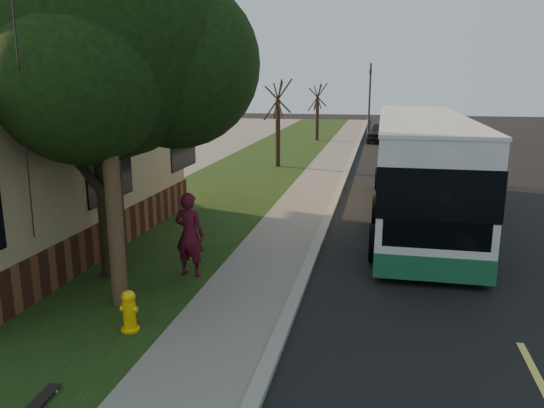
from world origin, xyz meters
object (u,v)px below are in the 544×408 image
at_px(fire_hydrant, 129,311).
at_px(skateboarder, 189,234).
at_px(utility_pole, 103,63).
at_px(bare_tree_far, 317,113).
at_px(dumpster, 86,179).
at_px(leafy_tree, 104,38).
at_px(transit_bus, 420,165).
at_px(bare_tree_near, 278,125).
at_px(skateboard_main, 42,399).
at_px(distant_car, 381,132).
at_px(traffic_signal, 370,95).

xyz_separation_m(fire_hydrant, skateboarder, (0.10, 2.76, 0.58)).
xyz_separation_m(utility_pole, bare_tree_far, (0.31, 29.01, -2.63)).
height_order(skateboarder, dumpster, skateboarder).
bearing_deg(leafy_tree, transit_bus, 43.03).
bearing_deg(bare_tree_near, skateboard_main, -88.03).
relative_size(bare_tree_far, skateboard_main, 5.49).
relative_size(utility_pole, skateboarder, 4.81).
distance_m(utility_pole, dumpster, 11.01).
bearing_deg(utility_pole, bare_tree_near, 90.66).
bearing_deg(fire_hydrant, bare_tree_near, 92.86).
bearing_deg(bare_tree_near, skateboarder, -86.24).
relative_size(utility_pole, skateboard_main, 12.36).
bearing_deg(skateboard_main, utility_pole, 98.85).
xyz_separation_m(transit_bus, skateboard_main, (-5.56, -11.33, -1.61)).
height_order(skateboarder, distant_car, skateboarder).
relative_size(fire_hydrant, distant_car, 0.18).
distance_m(skateboarder, distant_car, 28.06).
xyz_separation_m(utility_pole, leafy_tree, (-0.87, 1.66, 0.54)).
relative_size(leafy_tree, transit_bus, 0.65).
distance_m(traffic_signal, transit_bus, 25.03).
distance_m(bare_tree_far, traffic_signal, 5.44).
bearing_deg(distant_car, traffic_signal, 113.41).
distance_m(traffic_signal, distant_car, 4.37).
bearing_deg(fire_hydrant, dumpster, 124.05).
distance_m(transit_bus, dumpster, 11.85).
height_order(traffic_signal, transit_bus, traffic_signal).
bearing_deg(leafy_tree, bare_tree_near, 87.50).
bearing_deg(bare_tree_near, fire_hydrant, -87.14).
bearing_deg(bare_tree_far, bare_tree_near, -92.39).
bearing_deg(skateboard_main, bare_tree_far, 90.35).
bearing_deg(skateboarder, utility_pole, 73.55).
bearing_deg(dumpster, skateboarder, -45.99).
bearing_deg(bare_tree_near, bare_tree_far, 87.61).
distance_m(fire_hydrant, utility_pole, 4.37).
xyz_separation_m(traffic_signal, skateboarder, (-3.00, -31.24, -2.15)).
xyz_separation_m(transit_bus, distant_car, (-1.25, 21.42, -1.03)).
xyz_separation_m(bare_tree_near, skateboarder, (1.00, -15.24, -1.14)).
distance_m(leafy_tree, skateboarder, 4.48).
height_order(utility_pole, skateboarder, utility_pole).
height_order(leafy_tree, traffic_signal, leafy_tree).
xyz_separation_m(leafy_tree, traffic_signal, (4.67, 31.35, -2.00)).
bearing_deg(leafy_tree, dumpster, 125.28).
relative_size(skateboard_main, dumpster, 0.38).
distance_m(bare_tree_near, distant_car, 13.57).
height_order(bare_tree_far, skateboard_main, bare_tree_far).
xyz_separation_m(utility_pole, dumpster, (-5.75, 8.56, -3.86)).
bearing_deg(fire_hydrant, traffic_signal, 84.79).
distance_m(utility_pole, bare_tree_far, 29.13).
distance_m(traffic_signal, skateboarder, 31.45).
relative_size(transit_bus, skateboard_main, 16.34).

